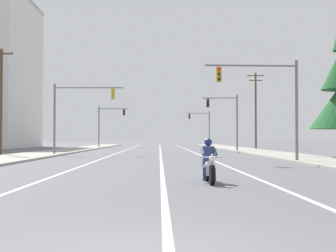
{
  "coord_description": "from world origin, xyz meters",
  "views": [
    {
      "loc": [
        0.13,
        -5.96,
        1.47
      ],
      "look_at": [
        0.71,
        24.57,
        2.26
      ],
      "focal_mm": 50.15,
      "sensor_mm": 36.0,
      "label": 1
    }
  ],
  "objects_px": {
    "traffic_signal_near_right": "(270,94)",
    "traffic_signal_far_right": "(203,123)",
    "traffic_signal_mid_right": "(227,115)",
    "utility_pole_right_far": "(256,108)",
    "utility_pole_left_near": "(1,100)",
    "traffic_signal_mid_left": "(107,121)",
    "traffic_signal_near_left": "(75,107)",
    "motorcycle_with_rider": "(209,165)"
  },
  "relations": [
    {
      "from": "traffic_signal_near_right",
      "to": "traffic_signal_far_right",
      "type": "distance_m",
      "value": 53.91
    },
    {
      "from": "traffic_signal_mid_right",
      "to": "utility_pole_right_far",
      "type": "relative_size",
      "value": 0.59
    },
    {
      "from": "traffic_signal_near_right",
      "to": "utility_pole_left_near",
      "type": "height_order",
      "value": "utility_pole_left_near"
    },
    {
      "from": "utility_pole_left_near",
      "to": "traffic_signal_far_right",
      "type": "bearing_deg",
      "value": 63.9
    },
    {
      "from": "traffic_signal_mid_left",
      "to": "traffic_signal_far_right",
      "type": "height_order",
      "value": "same"
    },
    {
      "from": "traffic_signal_near_left",
      "to": "motorcycle_with_rider",
      "type": "bearing_deg",
      "value": -70.59
    },
    {
      "from": "traffic_signal_near_left",
      "to": "traffic_signal_mid_right",
      "type": "distance_m",
      "value": 17.89
    },
    {
      "from": "utility_pole_right_far",
      "to": "traffic_signal_mid_left",
      "type": "bearing_deg",
      "value": 164.71
    },
    {
      "from": "traffic_signal_mid_right",
      "to": "utility_pole_left_near",
      "type": "bearing_deg",
      "value": -151.04
    },
    {
      "from": "traffic_signal_far_right",
      "to": "utility_pole_left_near",
      "type": "height_order",
      "value": "utility_pole_left_near"
    },
    {
      "from": "traffic_signal_near_right",
      "to": "utility_pole_left_near",
      "type": "relative_size",
      "value": 0.69
    },
    {
      "from": "motorcycle_with_rider",
      "to": "traffic_signal_far_right",
      "type": "height_order",
      "value": "traffic_signal_far_right"
    },
    {
      "from": "traffic_signal_mid_left",
      "to": "utility_pole_right_far",
      "type": "xyz_separation_m",
      "value": [
        20.97,
        -5.73,
        1.53
      ]
    },
    {
      "from": "traffic_signal_mid_left",
      "to": "utility_pole_left_near",
      "type": "bearing_deg",
      "value": -100.37
    },
    {
      "from": "utility_pole_left_near",
      "to": "motorcycle_with_rider",
      "type": "bearing_deg",
      "value": -58.22
    },
    {
      "from": "traffic_signal_mid_right",
      "to": "utility_pole_left_near",
      "type": "xyz_separation_m",
      "value": [
        -20.69,
        -11.45,
        0.65
      ]
    },
    {
      "from": "utility_pole_left_near",
      "to": "traffic_signal_mid_right",
      "type": "bearing_deg",
      "value": 28.96
    },
    {
      "from": "traffic_signal_mid_left",
      "to": "utility_pole_right_far",
      "type": "distance_m",
      "value": 21.79
    },
    {
      "from": "utility_pole_left_near",
      "to": "traffic_signal_near_right",
      "type": "bearing_deg",
      "value": -29.51
    },
    {
      "from": "motorcycle_with_rider",
      "to": "traffic_signal_near_right",
      "type": "bearing_deg",
      "value": 68.42
    },
    {
      "from": "utility_pole_right_far",
      "to": "traffic_signal_near_left",
      "type": "bearing_deg",
      "value": -131.41
    },
    {
      "from": "motorcycle_with_rider",
      "to": "traffic_signal_mid_right",
      "type": "height_order",
      "value": "traffic_signal_mid_right"
    },
    {
      "from": "traffic_signal_far_right",
      "to": "motorcycle_with_rider",
      "type": "bearing_deg",
      "value": -95.13
    },
    {
      "from": "motorcycle_with_rider",
      "to": "utility_pole_right_far",
      "type": "height_order",
      "value": "utility_pole_right_far"
    },
    {
      "from": "traffic_signal_near_left",
      "to": "traffic_signal_mid_left",
      "type": "xyz_separation_m",
      "value": [
        -0.41,
        29.04,
        -0.1
      ]
    },
    {
      "from": "motorcycle_with_rider",
      "to": "traffic_signal_near_right",
      "type": "relative_size",
      "value": 0.35
    },
    {
      "from": "motorcycle_with_rider",
      "to": "traffic_signal_far_right",
      "type": "bearing_deg",
      "value": 84.87
    },
    {
      "from": "utility_pole_right_far",
      "to": "motorcycle_with_rider",
      "type": "bearing_deg",
      "value": -103.45
    },
    {
      "from": "traffic_signal_mid_right",
      "to": "utility_pole_right_far",
      "type": "bearing_deg",
      "value": 66.1
    },
    {
      "from": "motorcycle_with_rider",
      "to": "traffic_signal_near_right",
      "type": "height_order",
      "value": "traffic_signal_near_right"
    },
    {
      "from": "traffic_signal_far_right",
      "to": "traffic_signal_near_right",
      "type": "bearing_deg",
      "value": -91.0
    },
    {
      "from": "traffic_signal_near_right",
      "to": "motorcycle_with_rider",
      "type": "bearing_deg",
      "value": -111.58
    },
    {
      "from": "traffic_signal_near_left",
      "to": "utility_pole_right_far",
      "type": "xyz_separation_m",
      "value": [
        20.56,
        23.31,
        1.44
      ]
    },
    {
      "from": "traffic_signal_mid_right",
      "to": "utility_pole_right_far",
      "type": "xyz_separation_m",
      "value": [
        5.83,
        13.15,
        1.57
      ]
    },
    {
      "from": "motorcycle_with_rider",
      "to": "utility_pole_left_near",
      "type": "distance_m",
      "value": 28.57
    },
    {
      "from": "utility_pole_left_near",
      "to": "utility_pole_right_far",
      "type": "bearing_deg",
      "value": 42.85
    },
    {
      "from": "traffic_signal_near_right",
      "to": "traffic_signal_mid_right",
      "type": "bearing_deg",
      "value": 88.09
    },
    {
      "from": "traffic_signal_near_left",
      "to": "traffic_signal_mid_right",
      "type": "height_order",
      "value": "same"
    },
    {
      "from": "traffic_signal_far_right",
      "to": "traffic_signal_near_left",
      "type": "bearing_deg",
      "value": -109.85
    },
    {
      "from": "utility_pole_right_far",
      "to": "traffic_signal_mid_right",
      "type": "bearing_deg",
      "value": -113.9
    },
    {
      "from": "traffic_signal_mid_left",
      "to": "traffic_signal_far_right",
      "type": "bearing_deg",
      "value": 38.71
    },
    {
      "from": "traffic_signal_near_left",
      "to": "utility_pole_left_near",
      "type": "height_order",
      "value": "utility_pole_left_near"
    }
  ]
}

